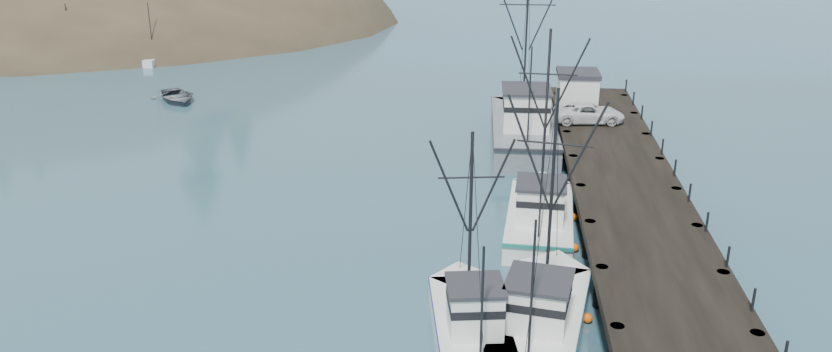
{
  "coord_description": "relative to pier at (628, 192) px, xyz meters",
  "views": [
    {
      "loc": [
        6.3,
        -26.65,
        18.27
      ],
      "look_at": [
        2.27,
        15.19,
        2.5
      ],
      "focal_mm": 35.0,
      "sensor_mm": 36.0,
      "label": 1
    }
  ],
  "objects": [
    {
      "name": "trawler_near",
      "position": [
        -5.3,
        -12.45,
        -0.87
      ],
      "size": [
        5.04,
        10.57,
        10.75
      ],
      "color": "white",
      "rests_on": "ground"
    },
    {
      "name": "pickup_truck",
      "position": [
        -0.94,
        12.25,
        0.98
      ],
      "size": [
        5.01,
        2.67,
        1.34
      ],
      "primitive_type": "imported",
      "rotation": [
        0.0,
        0.0,
        1.66
      ],
      "color": "silver",
      "rests_on": "pier"
    },
    {
      "name": "pier_shed",
      "position": [
        -1.5,
        15.7,
        1.73
      ],
      "size": [
        3.0,
        3.2,
        2.8
      ],
      "color": "silver",
      "rests_on": "pier"
    },
    {
      "name": "work_vessel",
      "position": [
        -5.39,
        13.27,
        -0.46
      ],
      "size": [
        4.67,
        14.92,
        12.6
      ],
      "color": "slate",
      "rests_on": "ground"
    },
    {
      "name": "pier",
      "position": [
        0.0,
        0.0,
        0.0
      ],
      "size": [
        6.0,
        44.0,
        2.0
      ],
      "color": "black",
      "rests_on": "ground"
    },
    {
      "name": "trawler_mid",
      "position": [
        -8.26,
        -13.36,
        -0.87
      ],
      "size": [
        4.11,
        9.01,
        9.19
      ],
      "color": "white",
      "rests_on": "ground"
    },
    {
      "name": "moored_sailboats",
      "position": [
        -51.44,
        39.48,
        -1.36
      ],
      "size": [
        21.73,
        17.23,
        6.35
      ],
      "color": "white",
      "rests_on": "ground"
    },
    {
      "name": "trawler_far",
      "position": [
        -4.86,
        -1.7,
        -0.87
      ],
      "size": [
        4.16,
        10.84,
        11.12
      ],
      "color": "white",
      "rests_on": "ground"
    },
    {
      "name": "motorboat",
      "position": [
        -34.45,
        22.03,
        -1.69
      ],
      "size": [
        6.08,
        6.45,
        1.09
      ],
      "primitive_type": "imported",
      "rotation": [
        0.0,
        0.0,
        0.61
      ],
      "color": "#52555C",
      "rests_on": "ground"
    }
  ]
}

